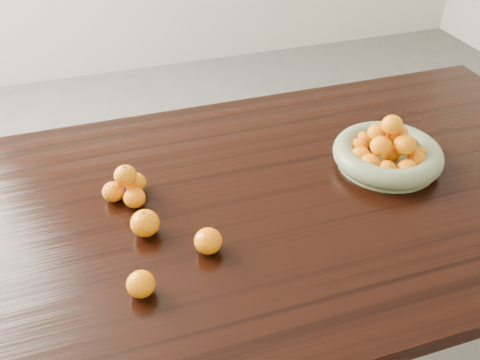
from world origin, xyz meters
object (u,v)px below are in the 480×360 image
object	(u,v)px
dining_table	(248,227)
loose_orange_0	(145,223)
orange_pyramid	(127,187)
fruit_bowl	(387,153)

from	to	relation	value
dining_table	loose_orange_0	bearing A→B (deg)	-170.20
dining_table	orange_pyramid	size ratio (longest dim) A/B	17.72
orange_pyramid	loose_orange_0	distance (m)	0.14
loose_orange_0	fruit_bowl	bearing A→B (deg)	6.29
loose_orange_0	dining_table	bearing A→B (deg)	9.80
fruit_bowl	loose_orange_0	xyz separation A→B (m)	(-0.66, -0.07, -0.01)
dining_table	orange_pyramid	distance (m)	0.32
dining_table	fruit_bowl	distance (m)	0.42
fruit_bowl	loose_orange_0	size ratio (longest dim) A/B	4.36
orange_pyramid	loose_orange_0	world-z (taller)	orange_pyramid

